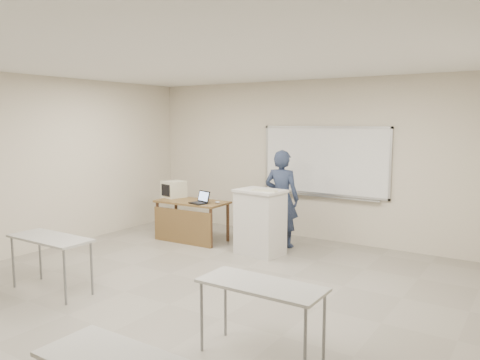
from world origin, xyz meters
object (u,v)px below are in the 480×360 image
Objects in this scene: podium at (260,222)px; crt_monitor at (174,189)px; instructor_desk at (189,213)px; mouse at (217,202)px; keyboard at (264,191)px; laptop at (200,200)px; whiteboard at (324,162)px; presenter at (282,199)px.

crt_monitor is at bearing -179.48° from podium.
instructor_desk is 0.71m from crt_monitor.
mouse is 1.22m from keyboard.
laptop is (-1.26, -0.03, 0.25)m from podium.
whiteboard is 6.19× the size of crt_monitor.
laptop is at bearing -5.56° from instructor_desk.
laptop is 1.48m from presenter.
instructor_desk is 3.29× the size of keyboard.
whiteboard is at bearing 77.86° from podium.
instructor_desk is 3.36× the size of crt_monitor.
keyboard is (2.24, -0.35, 0.20)m from crt_monitor.
podium is at bearing -108.81° from whiteboard.
podium is (1.54, 0.01, 0.02)m from instructor_desk.
instructor_desk is at bearing -169.37° from laptop.
laptop is 1.44m from keyboard.
mouse is (1.10, -0.08, -0.14)m from crt_monitor.
podium is 0.72m from presenter.
whiteboard is at bearing 54.36° from laptop.
mouse is (0.55, 0.16, 0.24)m from instructor_desk.
podium is at bearing 13.75° from mouse.
instructor_desk is 1.76m from presenter.
crt_monitor is at bearing 4.22° from presenter.
presenter is (-0.44, -0.83, -0.61)m from whiteboard.
podium is (-0.50, -1.47, -0.93)m from whiteboard.
crt_monitor is 0.98× the size of keyboard.
presenter reaches higher than keyboard.
podium is 1.03m from mouse.
whiteboard is 1.67m from keyboard.
keyboard is (1.41, -0.09, 0.31)m from laptop.
crt_monitor is 2.19m from presenter.
instructor_desk is 1.79m from keyboard.
keyboard is at bearing 90.02° from presenter.
laptop is (0.83, -0.25, -0.10)m from crt_monitor.
keyboard is (-0.35, -1.59, -0.37)m from whiteboard.
podium is at bearing 15.23° from laptop.
whiteboard is 1.84× the size of instructor_desk.
crt_monitor is at bearing 162.29° from keyboard.
keyboard reaches higher than podium.
keyboard is (1.69, -0.11, 0.58)m from instructor_desk.
podium is 2.74× the size of crt_monitor.
crt_monitor is 1.34× the size of laptop.
keyboard is at bearing 4.28° from crt_monitor.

